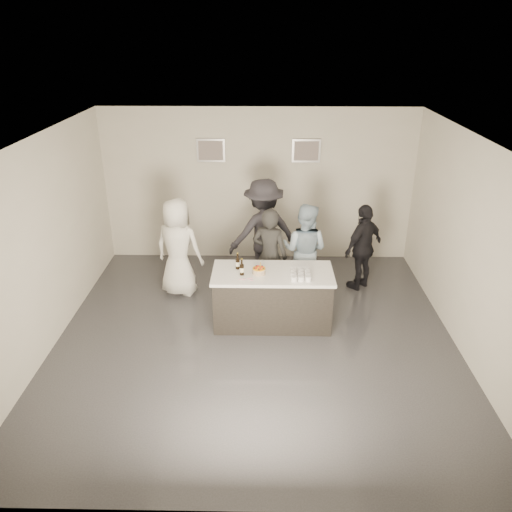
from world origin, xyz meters
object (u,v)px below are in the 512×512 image
person_guest_right (363,247)px  cake (259,271)px  person_guest_back (263,232)px  person_main_black (270,256)px  person_guest_left (178,247)px  beer_bottle_b (242,267)px  person_main_blue (305,250)px  beer_bottle_a (238,261)px  bar_counter (272,298)px

person_guest_right → cake: bearing=-6.7°
person_guest_back → cake: bearing=68.6°
person_main_black → person_guest_left: bearing=10.5°
person_guest_left → person_guest_right: (3.23, 0.26, -0.08)m
beer_bottle_b → person_guest_back: bearing=78.3°
person_main_blue → person_main_black: bearing=46.3°
cake → beer_bottle_a: bearing=153.9°
bar_counter → cake: (-0.21, -0.06, 0.49)m
person_guest_left → person_main_blue: bearing=-162.2°
bar_counter → person_guest_back: 1.54m
cake → person_guest_right: person_guest_right is taller
person_guest_left → person_guest_back: size_ratio=0.89×
person_main_black → person_guest_left: 1.59m
beer_bottle_a → person_guest_left: 1.39m
cake → person_guest_left: size_ratio=0.11×
bar_counter → person_guest_right: bearing=37.5°
person_guest_left → person_guest_right: 3.24m
beer_bottle_b → person_main_black: (0.43, 0.82, -0.19)m
person_main_blue → bar_counter: bearing=82.8°
person_main_blue → person_guest_right: 1.09m
beer_bottle_a → beer_bottle_b: (0.07, -0.21, 0.00)m
cake → person_guest_left: person_guest_left is taller
cake → person_guest_back: person_guest_back is taller
cake → person_main_blue: size_ratio=0.12×
cake → person_guest_right: size_ratio=0.13×
person_guest_right → person_main_blue: bearing=-28.4°
beer_bottle_a → person_main_black: bearing=50.6°
beer_bottle_a → person_guest_left: size_ratio=0.15×
beer_bottle_a → person_guest_right: 2.45m
person_main_black → person_guest_right: bearing=-142.7°
beer_bottle_a → beer_bottle_b: 0.22m
beer_bottle_b → person_main_black: size_ratio=0.15×
beer_bottle_a → person_main_black: person_main_black is taller
person_guest_right → person_guest_back: person_guest_back is taller
beer_bottle_a → person_main_black: (0.50, 0.61, -0.19)m
person_main_blue → person_guest_left: size_ratio=0.96×
beer_bottle_a → person_main_blue: (1.10, 0.88, -0.20)m
person_main_blue → person_guest_back: person_guest_back is taller
cake → person_guest_right: bearing=35.4°
person_main_blue → beer_bottle_a: bearing=61.0°
person_guest_right → person_guest_back: (-1.76, 0.20, 0.19)m
person_guest_back → person_main_black: bearing=79.5°
cake → person_guest_back: 1.50m
cake → beer_bottle_a: size_ratio=0.76×
beer_bottle_b → person_guest_back: person_guest_back is taller
beer_bottle_b → person_guest_left: size_ratio=0.15×
beer_bottle_b → person_main_black: bearing=62.4°
cake → person_main_black: (0.17, 0.78, -0.10)m
person_guest_left → person_guest_back: bearing=-144.7°
beer_bottle_a → beer_bottle_b: same height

